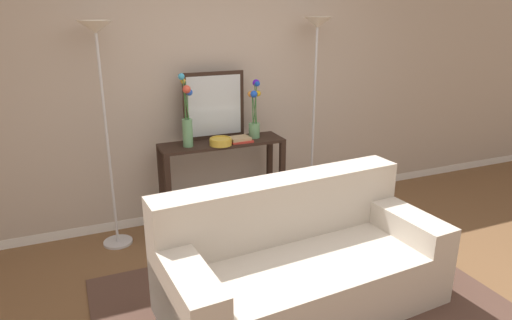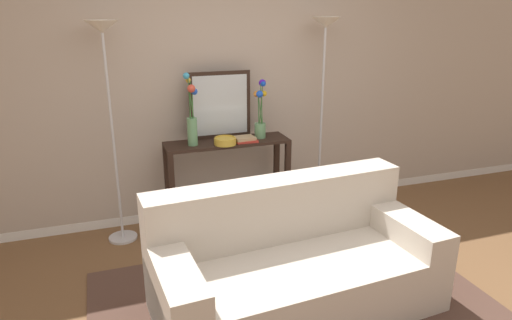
# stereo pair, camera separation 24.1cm
# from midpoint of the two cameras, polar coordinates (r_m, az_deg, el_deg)

# --- Properties ---
(back_wall) EXTENTS (12.00, 0.15, 2.68)m
(back_wall) POSITION_cam_midpoint_polar(r_m,az_deg,el_deg) (4.58, -2.09, 9.42)
(back_wall) COLOR white
(back_wall) RESTS_ON ground
(area_rug) EXTENTS (2.84, 2.11, 0.01)m
(area_rug) POSITION_cam_midpoint_polar(r_m,az_deg,el_deg) (3.39, 7.89, -18.81)
(area_rug) COLOR #51382D
(area_rug) RESTS_ON ground
(couch) EXTENTS (2.03, 1.05, 0.88)m
(couch) POSITION_cam_midpoint_polar(r_m,az_deg,el_deg) (3.34, 6.79, -13.10)
(couch) COLOR beige
(couch) RESTS_ON ground
(console_table) EXTENTS (1.18, 0.35, 0.86)m
(console_table) POSITION_cam_midpoint_polar(r_m,az_deg,el_deg) (4.40, -1.99, -1.11)
(console_table) COLOR black
(console_table) RESTS_ON ground
(floor_lamp_left) EXTENTS (0.28, 0.28, 1.96)m
(floor_lamp_left) POSITION_cam_midpoint_polar(r_m,az_deg,el_deg) (4.02, -16.55, 10.40)
(floor_lamp_left) COLOR silver
(floor_lamp_left) RESTS_ON ground
(floor_lamp_right) EXTENTS (0.28, 0.28, 1.98)m
(floor_lamp_right) POSITION_cam_midpoint_polar(r_m,az_deg,el_deg) (4.58, 10.02, 11.88)
(floor_lamp_right) COLOR silver
(floor_lamp_right) RESTS_ON ground
(wall_mirror) EXTENTS (0.59, 0.02, 0.64)m
(wall_mirror) POSITION_cam_midpoint_polar(r_m,az_deg,el_deg) (4.37, -2.91, 6.85)
(wall_mirror) COLOR black
(wall_mirror) RESTS_ON console_table
(vase_tall_flowers) EXTENTS (0.13, 0.13, 0.66)m
(vase_tall_flowers) POSITION_cam_midpoint_polar(r_m,az_deg,el_deg) (4.14, -6.37, 5.21)
(vase_tall_flowers) COLOR #669E6B
(vase_tall_flowers) RESTS_ON console_table
(vase_short_flowers) EXTENTS (0.13, 0.12, 0.56)m
(vase_short_flowers) POSITION_cam_midpoint_polar(r_m,az_deg,el_deg) (4.37, 2.14, 5.72)
(vase_short_flowers) COLOR #669E6B
(vase_short_flowers) RESTS_ON console_table
(fruit_bowl) EXTENTS (0.21, 0.21, 0.07)m
(fruit_bowl) POSITION_cam_midpoint_polar(r_m,az_deg,el_deg) (4.20, -2.24, 2.40)
(fruit_bowl) COLOR gold
(fruit_bowl) RESTS_ON console_table
(book_stack) EXTENTS (0.22, 0.17, 0.05)m
(book_stack) POSITION_cam_midpoint_polar(r_m,az_deg,el_deg) (4.29, 0.24, 2.60)
(book_stack) COLOR #BC3328
(book_stack) RESTS_ON console_table
(book_row_under_console) EXTENTS (0.39, 0.18, 0.13)m
(book_row_under_console) POSITION_cam_midpoint_polar(r_m,az_deg,el_deg) (4.54, -5.37, -7.72)
(book_row_under_console) COLOR tan
(book_row_under_console) RESTS_ON ground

